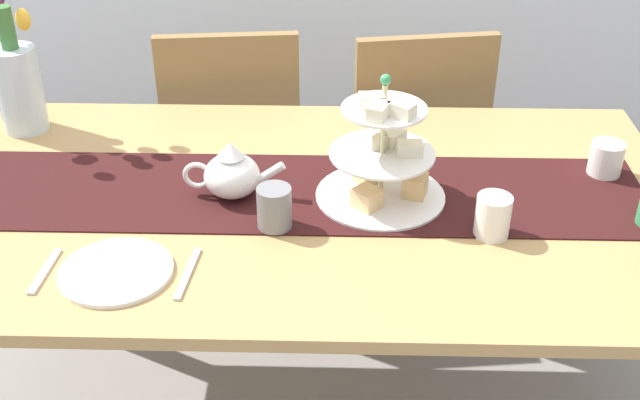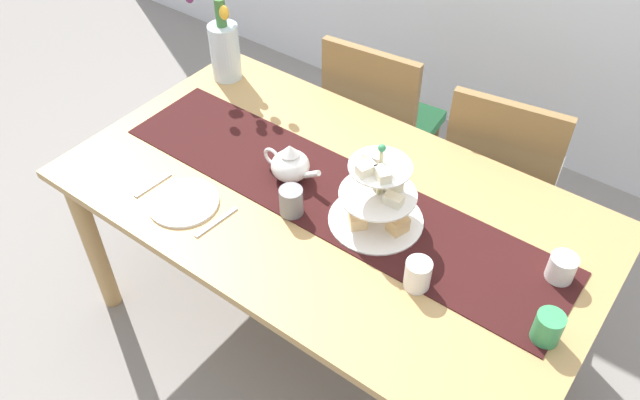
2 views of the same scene
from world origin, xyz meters
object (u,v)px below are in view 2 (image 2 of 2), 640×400
(teapot, at_px, (290,164))
(knife_left, at_px, (216,222))
(mug_orange, at_px, (548,328))
(tulip_vase, at_px, (223,40))
(mug_grey, at_px, (291,201))
(chair_left, at_px, (379,121))
(chair_right, at_px, (501,173))
(dinner_plate_left, at_px, (184,202))
(cream_jug, at_px, (562,268))
(dining_table, at_px, (330,218))
(fork_left, at_px, (153,185))
(mug_white_text, at_px, (418,274))
(tiered_cake_stand, at_px, (378,199))

(teapot, bearing_deg, knife_left, -100.02)
(teapot, bearing_deg, mug_orange, -5.94)
(tulip_vase, bearing_deg, teapot, -29.08)
(teapot, distance_m, tulip_vase, 0.69)
(teapot, bearing_deg, mug_grey, -50.06)
(chair_left, relative_size, mug_orange, 9.58)
(chair_right, xyz_separation_m, dinner_plate_left, (-0.68, -1.03, 0.24))
(mug_orange, bearing_deg, cream_jug, 102.35)
(dinner_plate_left, bearing_deg, mug_grey, 29.82)
(cream_jug, bearing_deg, chair_left, 148.73)
(teapot, relative_size, knife_left, 1.40)
(cream_jug, bearing_deg, dining_table, -170.27)
(fork_left, bearing_deg, dining_table, 30.99)
(dinner_plate_left, bearing_deg, cream_jug, 21.53)
(teapot, bearing_deg, mug_white_text, -14.16)
(dinner_plate_left, bearing_deg, teapot, 56.92)
(dining_table, xyz_separation_m, tulip_vase, (-0.76, 0.33, 0.26))
(dining_table, distance_m, dinner_plate_left, 0.48)
(tiered_cake_stand, relative_size, cream_jug, 3.58)
(tulip_vase, bearing_deg, knife_left, -49.58)
(dinner_plate_left, bearing_deg, dining_table, 40.04)
(teapot, relative_size, mug_grey, 2.51)
(dining_table, relative_size, knife_left, 10.42)
(chair_left, height_order, cream_jug, chair_left)
(chair_left, height_order, knife_left, chair_left)
(chair_right, xyz_separation_m, fork_left, (-0.82, -1.03, 0.24))
(dining_table, relative_size, mug_grey, 18.64)
(tiered_cake_stand, distance_m, mug_white_text, 0.28)
(chair_right, relative_size, tulip_vase, 2.08)
(chair_left, relative_size, tiered_cake_stand, 2.99)
(cream_jug, xyz_separation_m, mug_orange, (0.05, -0.22, 0.01))
(chair_right, distance_m, mug_orange, 0.98)
(mug_grey, bearing_deg, chair_right, 66.54)
(cream_jug, bearing_deg, tulip_vase, 172.06)
(teapot, relative_size, tulip_vase, 0.55)
(chair_left, height_order, mug_orange, chair_left)
(tiered_cake_stand, distance_m, tulip_vase, 1.00)
(chair_left, xyz_separation_m, dinner_plate_left, (-0.10, -1.03, 0.24))
(tulip_vase, bearing_deg, mug_grey, -33.19)
(dining_table, xyz_separation_m, mug_white_text, (0.41, -0.15, 0.14))
(dining_table, relative_size, tulip_vase, 4.05)
(tulip_vase, height_order, dinner_plate_left, tulip_vase)
(chair_right, bearing_deg, mug_white_text, -83.64)
(chair_right, distance_m, tulip_vase, 1.22)
(dining_table, bearing_deg, teapot, 180.00)
(teapot, xyz_separation_m, fork_left, (-0.34, -0.31, -0.06))
(chair_left, bearing_deg, mug_grey, -76.45)
(tulip_vase, distance_m, cream_jug, 1.51)
(cream_jug, height_order, mug_orange, mug_orange)
(chair_right, relative_size, tiered_cake_stand, 2.99)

